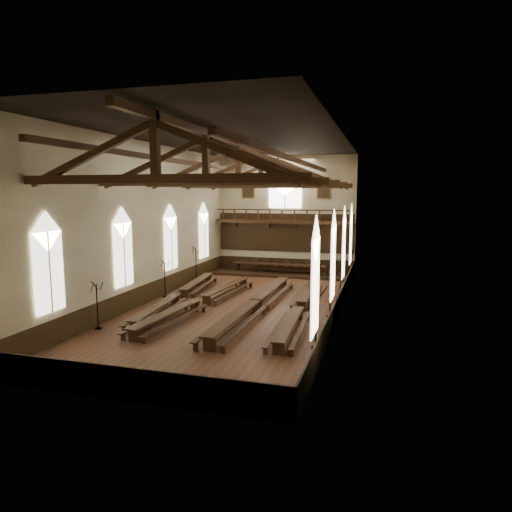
{
  "coord_description": "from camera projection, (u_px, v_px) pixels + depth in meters",
  "views": [
    {
      "loc": [
        8.31,
        -25.61,
        6.9
      ],
      "look_at": [
        0.64,
        1.5,
        2.97
      ],
      "focal_mm": 32.0,
      "sensor_mm": 36.0,
      "label": 1
    }
  ],
  "objects": [
    {
      "name": "candelabrum_left_near",
      "position": [
        98.0,
        315.0,
        23.12
      ],
      "size": [
        0.75,
        0.69,
        2.47
      ],
      "color": "black",
      "rests_on": "ground"
    },
    {
      "name": "roof_trusses",
      "position": [
        238.0,
        170.0,
        26.46
      ],
      "size": [
        11.7,
        25.7,
        2.8
      ],
      "color": "#3C2113",
      "rests_on": "room_walls"
    },
    {
      "name": "wainscot_band",
      "position": [
        239.0,
        298.0,
        27.52
      ],
      "size": [
        12.0,
        26.0,
        1.2
      ],
      "color": "black",
      "rests_on": "ground"
    },
    {
      "name": "refectory_row_c",
      "position": [
        255.0,
        303.0,
        26.39
      ],
      "size": [
        1.65,
        14.57,
        0.77
      ],
      "color": "#3C2113",
      "rests_on": "ground"
    },
    {
      "name": "candelabrum_left_mid",
      "position": [
        165.0,
        286.0,
        30.17
      ],
      "size": [
        0.76,
        0.73,
        2.53
      ],
      "color": "black",
      "rests_on": "ground"
    },
    {
      "name": "side_windows",
      "position": [
        239.0,
        246.0,
        27.08
      ],
      "size": [
        11.85,
        19.8,
        4.5
      ],
      "color": "white",
      "rests_on": "room_walls"
    },
    {
      "name": "high_table",
      "position": [
        279.0,
        265.0,
        38.4
      ],
      "size": [
        7.93,
        1.17,
        0.74
      ],
      "color": "#3C2113",
      "rests_on": "dais"
    },
    {
      "name": "room_walls",
      "position": [
        239.0,
        200.0,
        26.71
      ],
      "size": [
        26.0,
        26.0,
        26.0
      ],
      "color": "beige",
      "rests_on": "ground"
    },
    {
      "name": "candelabrum_right_mid",
      "position": [
        330.0,
        303.0,
        25.3
      ],
      "size": [
        0.78,
        0.76,
        2.61
      ],
      "color": "black",
      "rests_on": "ground"
    },
    {
      "name": "candelabrum_right_near",
      "position": [
        316.0,
        330.0,
        20.19
      ],
      "size": [
        0.87,
        0.81,
        2.86
      ],
      "color": "black",
      "rests_on": "ground"
    },
    {
      "name": "refectory_row_a",
      "position": [
        179.0,
        294.0,
        28.93
      ],
      "size": [
        2.02,
        13.85,
        0.68
      ],
      "color": "#3C2113",
      "rests_on": "ground"
    },
    {
      "name": "refectory_row_d",
      "position": [
        299.0,
        307.0,
        25.71
      ],
      "size": [
        1.65,
        13.76,
        0.68
      ],
      "color": "#3C2113",
      "rests_on": "ground"
    },
    {
      "name": "candelabrum_left_far",
      "position": [
        196.0,
        272.0,
        35.12
      ],
      "size": [
        0.81,
        0.85,
        2.82
      ],
      "color": "black",
      "rests_on": "ground"
    },
    {
      "name": "high_chairs",
      "position": [
        281.0,
        265.0,
        39.14
      ],
      "size": [
        4.95,
        0.46,
        1.02
      ],
      "color": "#3C2113",
      "rests_on": "dais"
    },
    {
      "name": "minstrels_gallery",
      "position": [
        284.0,
        228.0,
        39.12
      ],
      "size": [
        11.8,
        1.24,
        3.7
      ],
      "color": "#3C2113",
      "rests_on": "room_walls"
    },
    {
      "name": "end_window",
      "position": [
        285.0,
        189.0,
        38.89
      ],
      "size": [
        2.8,
        0.12,
        3.8
      ],
      "color": "white",
      "rests_on": "room_walls"
    },
    {
      "name": "refectory_row_b",
      "position": [
        201.0,
        300.0,
        27.27
      ],
      "size": [
        1.99,
        14.0,
        0.7
      ],
      "color": "#3C2113",
      "rests_on": "ground"
    },
    {
      "name": "candelabrum_right_far",
      "position": [
        341.0,
        283.0,
        31.2
      ],
      "size": [
        0.73,
        0.73,
        2.46
      ],
      "color": "black",
      "rests_on": "ground"
    },
    {
      "name": "portraits",
      "position": [
        285.0,
        190.0,
        38.91
      ],
      "size": [
        7.75,
        0.09,
        1.45
      ],
      "color": "brown",
      "rests_on": "room_walls"
    },
    {
      "name": "dais",
      "position": [
        279.0,
        274.0,
        38.5
      ],
      "size": [
        11.4,
        2.99,
        0.2
      ],
      "primitive_type": "cube",
      "color": "black",
      "rests_on": "ground"
    },
    {
      "name": "ground",
      "position": [
        239.0,
        307.0,
        27.6
      ],
      "size": [
        26.0,
        26.0,
        0.0
      ],
      "primitive_type": "plane",
      "color": "brown",
      "rests_on": "ground"
    }
  ]
}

